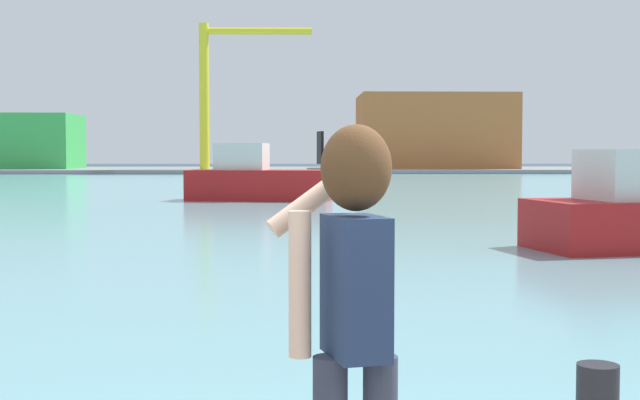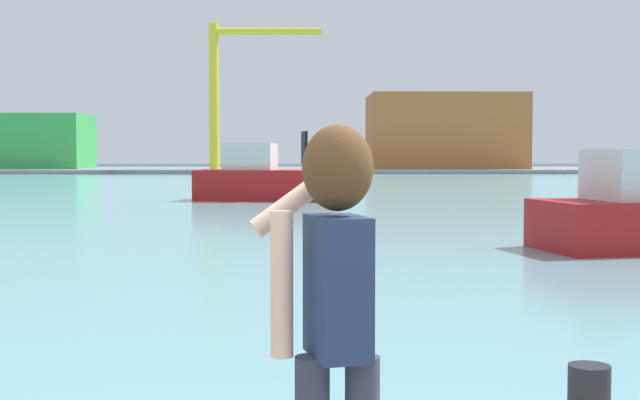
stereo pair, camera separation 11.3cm
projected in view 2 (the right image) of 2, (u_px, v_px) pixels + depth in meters
name	position (u px, v px, depth m)	size (l,w,h in m)	color
ground_plane	(311.00, 188.00, 53.09)	(220.00, 220.00, 0.00)	#334751
harbor_water	(311.00, 186.00, 55.08)	(140.00, 100.00, 0.02)	#6BA8B2
far_shore_dock	(308.00, 170.00, 95.01)	(140.00, 20.00, 0.43)	gray
person_photographer	(334.00, 295.00, 3.45)	(0.54, 0.54, 1.74)	#2D3342
boat_moored	(264.00, 180.00, 38.76)	(6.58, 3.23, 2.54)	#B21919
warehouse_left	(17.00, 141.00, 93.78)	(15.11, 8.77, 5.79)	green
warehouse_right	(444.00, 132.00, 94.79)	(16.34, 11.50, 7.94)	#B26633
port_crane	(228.00, 79.00, 89.41)	(11.58, 1.02, 14.91)	yellow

